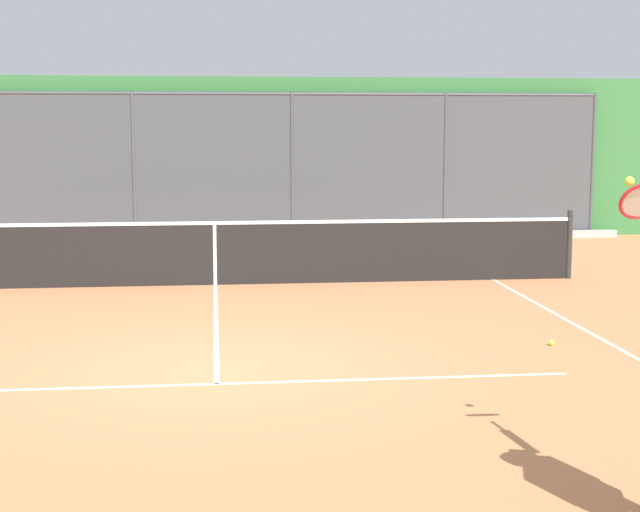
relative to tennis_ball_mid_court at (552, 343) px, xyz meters
The scene contains 5 objects.
ground_plane 3.68m from the tennis_ball_mid_court, ahead, with size 60.00×60.00×0.00m, color #C67A4C.
court_line_markings 3.92m from the tennis_ball_mid_court, 22.24° to the left, with size 8.64×10.17×0.01m.
fence_backdrop 11.26m from the tennis_ball_mid_court, 70.97° to the right, with size 19.17×1.37×3.38m.
tennis_net 5.74m from the tennis_ball_mid_court, 50.59° to the right, with size 11.10×0.09×1.07m.
tennis_ball_mid_court is the anchor object (origin of this frame).
Camera 1 is at (0.00, 9.19, 2.37)m, focal length 53.30 mm.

